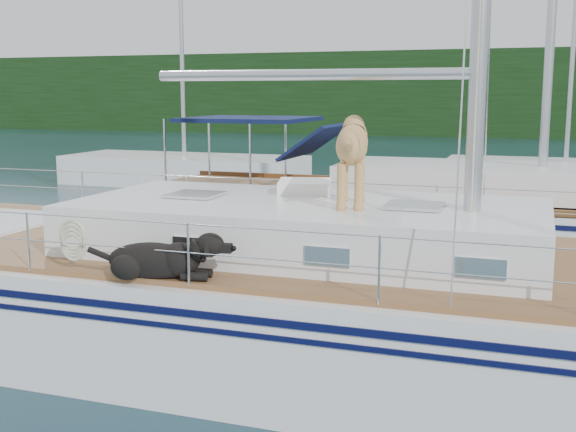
% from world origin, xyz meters
% --- Properties ---
extents(ground, '(120.00, 120.00, 0.00)m').
position_xyz_m(ground, '(0.00, 0.00, 0.00)').
color(ground, black).
rests_on(ground, ground).
extents(tree_line, '(90.00, 3.00, 6.00)m').
position_xyz_m(tree_line, '(0.00, 45.00, 3.00)').
color(tree_line, black).
rests_on(tree_line, ground).
extents(shore_bank, '(92.00, 1.00, 1.20)m').
position_xyz_m(shore_bank, '(0.00, 46.20, 0.60)').
color(shore_bank, '#595147').
rests_on(shore_bank, ground).
extents(main_sailboat, '(12.00, 3.83, 14.01)m').
position_xyz_m(main_sailboat, '(0.10, -0.00, 0.68)').
color(main_sailboat, white).
rests_on(main_sailboat, ground).
extents(neighbor_sailboat, '(11.00, 3.50, 13.30)m').
position_xyz_m(neighbor_sailboat, '(1.01, 5.92, 0.63)').
color(neighbor_sailboat, white).
rests_on(neighbor_sailboat, ground).
extents(bg_boat_west, '(8.00, 3.00, 11.65)m').
position_xyz_m(bg_boat_west, '(-8.00, 14.00, 0.45)').
color(bg_boat_west, white).
rests_on(bg_boat_west, ground).
extents(bg_boat_center, '(7.20, 3.00, 11.65)m').
position_xyz_m(bg_boat_center, '(4.00, 16.00, 0.45)').
color(bg_boat_center, white).
rests_on(bg_boat_center, ground).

